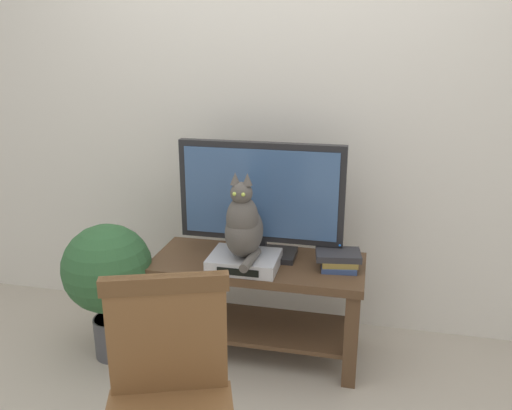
{
  "coord_description": "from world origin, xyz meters",
  "views": [
    {
      "loc": [
        0.55,
        -1.84,
        1.67
      ],
      "look_at": [
        0.0,
        0.6,
        0.88
      ],
      "focal_mm": 36.47,
      "sensor_mm": 36.0,
      "label": 1
    }
  ],
  "objects_px": {
    "tv_stand": "(258,289)",
    "cat": "(244,225)",
    "wooden_chair": "(169,395)",
    "tv": "(261,198)",
    "potted_plant": "(108,274)",
    "media_box": "(244,261)",
    "book_stack": "(339,260)"
  },
  "relations": [
    {
      "from": "wooden_chair",
      "to": "potted_plant",
      "type": "height_order",
      "value": "wooden_chair"
    },
    {
      "from": "wooden_chair",
      "to": "potted_plant",
      "type": "xyz_separation_m",
      "value": [
        -0.71,
        0.91,
        -0.05
      ]
    },
    {
      "from": "cat",
      "to": "book_stack",
      "type": "height_order",
      "value": "cat"
    },
    {
      "from": "cat",
      "to": "book_stack",
      "type": "distance_m",
      "value": 0.52
    },
    {
      "from": "tv_stand",
      "to": "cat",
      "type": "bearing_deg",
      "value": -113.52
    },
    {
      "from": "tv",
      "to": "wooden_chair",
      "type": "relative_size",
      "value": 0.95
    },
    {
      "from": "media_box",
      "to": "wooden_chair",
      "type": "bearing_deg",
      "value": -90.46
    },
    {
      "from": "tv_stand",
      "to": "tv",
      "type": "distance_m",
      "value": 0.5
    },
    {
      "from": "media_box",
      "to": "potted_plant",
      "type": "height_order",
      "value": "potted_plant"
    },
    {
      "from": "media_box",
      "to": "wooden_chair",
      "type": "height_order",
      "value": "wooden_chair"
    },
    {
      "from": "tv",
      "to": "book_stack",
      "type": "bearing_deg",
      "value": -9.68
    },
    {
      "from": "tv_stand",
      "to": "media_box",
      "type": "height_order",
      "value": "media_box"
    },
    {
      "from": "tv",
      "to": "media_box",
      "type": "xyz_separation_m",
      "value": [
        -0.05,
        -0.17,
        -0.3
      ]
    },
    {
      "from": "tv",
      "to": "media_box",
      "type": "height_order",
      "value": "tv"
    },
    {
      "from": "wooden_chair",
      "to": "book_stack",
      "type": "relative_size",
      "value": 3.72
    },
    {
      "from": "media_box",
      "to": "cat",
      "type": "bearing_deg",
      "value": -85.97
    },
    {
      "from": "media_box",
      "to": "book_stack",
      "type": "height_order",
      "value": "book_stack"
    },
    {
      "from": "wooden_chair",
      "to": "cat",
      "type": "bearing_deg",
      "value": 89.47
    },
    {
      "from": "tv",
      "to": "potted_plant",
      "type": "bearing_deg",
      "value": -159.92
    },
    {
      "from": "tv",
      "to": "potted_plant",
      "type": "relative_size",
      "value": 1.16
    },
    {
      "from": "media_box",
      "to": "wooden_chair",
      "type": "xyz_separation_m",
      "value": [
        -0.01,
        -1.02,
        -0.05
      ]
    },
    {
      "from": "book_stack",
      "to": "potted_plant",
      "type": "height_order",
      "value": "potted_plant"
    },
    {
      "from": "media_box",
      "to": "potted_plant",
      "type": "relative_size",
      "value": 0.46
    },
    {
      "from": "wooden_chair",
      "to": "potted_plant",
      "type": "distance_m",
      "value": 1.16
    },
    {
      "from": "wooden_chair",
      "to": "tv_stand",
      "type": "bearing_deg",
      "value": 87.0
    },
    {
      "from": "potted_plant",
      "to": "cat",
      "type": "bearing_deg",
      "value": 7.57
    },
    {
      "from": "tv_stand",
      "to": "media_box",
      "type": "bearing_deg",
      "value": -117.29
    },
    {
      "from": "media_box",
      "to": "cat",
      "type": "distance_m",
      "value": 0.2
    },
    {
      "from": "book_stack",
      "to": "cat",
      "type": "bearing_deg",
      "value": -166.5
    },
    {
      "from": "media_box",
      "to": "potted_plant",
      "type": "xyz_separation_m",
      "value": [
        -0.72,
        -0.11,
        -0.1
      ]
    },
    {
      "from": "tv",
      "to": "media_box",
      "type": "distance_m",
      "value": 0.34
    },
    {
      "from": "tv_stand",
      "to": "media_box",
      "type": "relative_size",
      "value": 3.2
    }
  ]
}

